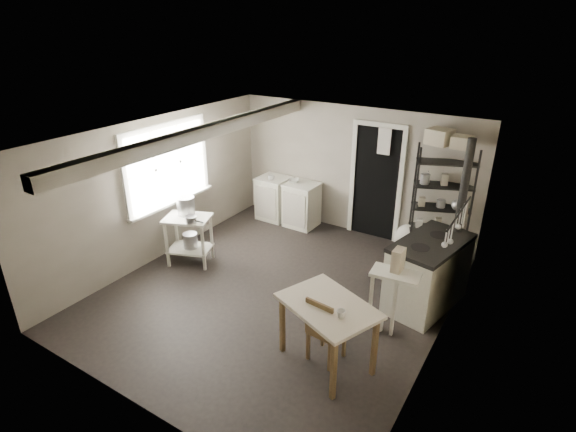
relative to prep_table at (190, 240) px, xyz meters
The scene contains 31 objects.
floor 1.72m from the prep_table, ahead, with size 5.00×5.00×0.00m, color black.
ceiling 2.53m from the prep_table, ahead, with size 5.00×5.00×0.00m, color silver.
wall_back 3.10m from the prep_table, 56.34° to the left, with size 4.50×0.02×2.30m, color #9E9587.
wall_front 3.09m from the prep_table, 56.20° to the right, with size 4.50×0.02×2.30m, color #9E9587.
wall_left 0.95m from the prep_table, behind, with size 0.02×5.00×2.30m, color #9E9587.
wall_right 3.99m from the prep_table, ahead, with size 0.02×5.00×2.30m, color #9E9587.
window 1.25m from the prep_table, 159.45° to the left, with size 0.12×1.76×1.28m, color white, non-canonical shape.
doorway 3.31m from the prep_table, 49.45° to the left, with size 0.96×0.10×2.08m, color white, non-canonical shape.
ceiling_beam 1.86m from the prep_table, ahead, with size 0.18×5.00×0.18m, color white, non-canonical shape.
wallpaper_panel 3.98m from the prep_table, ahead, with size 0.01×5.00×2.30m, color beige, non-canonical shape.
utensil_rail 4.07m from the prep_table, ahead, with size 0.06×1.20×0.44m, color #ADADAF, non-canonical shape.
prep_table is the anchor object (origin of this frame).
stockpot 0.56m from the prep_table, 137.51° to the left, with size 0.28×0.28×0.30m, color #ADADAF.
saucepan 0.49m from the prep_table, 29.35° to the right, with size 0.18×0.18×0.10m, color #ADADAF.
bucket 0.02m from the prep_table, 58.89° to the left, with size 0.23×0.23×0.25m, color #ADADAF.
base_cabinets 2.24m from the prep_table, 77.48° to the left, with size 1.28×0.55×0.84m, color beige, non-canonical shape.
mixing_bowl 2.33m from the prep_table, 73.89° to the left, with size 0.28×0.28×0.07m, color silver.
counter_cup 2.15m from the prep_table, 84.62° to the left, with size 0.12×0.12×0.09m, color silver.
shelf_rack 4.06m from the prep_table, 35.03° to the left, with size 0.89×0.35×1.89m, color black, non-canonical shape.
shelf_jar 3.93m from the prep_table, 37.13° to the left, with size 0.09×0.09×0.19m, color silver.
storage_box_a 4.21m from the prep_table, 36.44° to the left, with size 0.35×0.31×0.24m, color beige.
storage_box_b 4.44m from the prep_table, 33.09° to the left, with size 0.29×0.27×0.19m, color beige.
stove 3.67m from the prep_table, 13.46° to the left, with size 0.69×1.24×0.98m, color beige, non-canonical shape.
stovepipe 4.17m from the prep_table, 19.57° to the left, with size 0.12×0.12×1.56m, color black, non-canonical shape.
side_ledge 3.39m from the prep_table, ahead, with size 0.59×0.31×0.90m, color white, non-canonical shape.
oats_box 3.44m from the prep_table, ahead, with size 0.11×0.19×0.28m, color beige.
work_table 3.08m from the prep_table, 17.10° to the right, with size 1.06×0.74×0.80m, color beige, non-canonical shape.
table_cup 3.36m from the prep_table, 18.32° to the right, with size 0.10×0.10×0.09m, color silver.
chair 3.03m from the prep_table, 16.10° to the right, with size 0.35×0.37×0.86m, color brown, non-canonical shape.
flour_sack 3.59m from the prep_table, 36.93° to the left, with size 0.43×0.37×0.52m, color white.
floor_crock 3.25m from the prep_table, ahead, with size 0.12×0.12×0.15m, color silver.
Camera 1 is at (3.06, -4.60, 3.67)m, focal length 28.00 mm.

